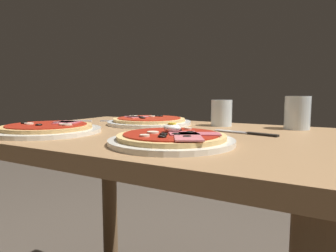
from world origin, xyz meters
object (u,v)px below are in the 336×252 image
pizza_across_left (149,121)px  water_glass_near (221,115)px  pizza_across_right (47,129)px  knife (249,133)px  water_glass_far (297,115)px  dining_table (157,178)px  fork (89,121)px  pizza_foreground (172,139)px

pizza_across_left → water_glass_near: 0.27m
pizza_across_right → water_glass_near: size_ratio=3.38×
knife → water_glass_far: bearing=61.2°
dining_table → fork: 0.45m
pizza_foreground → water_glass_near: water_glass_near is taller
water_glass_far → pizza_across_right: bearing=-145.0°
water_glass_near → fork: water_glass_near is taller
pizza_across_right → fork: pizza_across_right is taller
pizza_foreground → knife: bearing=64.4°
dining_table → pizza_across_right: (-0.27, -0.18, 0.16)m
pizza_across_right → dining_table: bearing=33.2°
pizza_across_left → water_glass_far: bearing=12.0°
water_glass_near → knife: bearing=-49.9°
pizza_foreground → fork: pizza_foreground is taller
dining_table → fork: fork is taller
pizza_across_left → pizza_across_right: (-0.14, -0.34, -0.00)m
water_glass_far → dining_table: bearing=-143.7°
knife → water_glass_near: bearing=130.1°
water_glass_far → pizza_across_left: bearing=-168.0°
pizza_across_right → knife: 0.59m
pizza_foreground → water_glass_far: bearing=63.0°
fork → knife: size_ratio=0.75×
water_glass_near → fork: (-0.53, -0.11, -0.04)m
pizza_foreground → knife: 0.27m
water_glass_near → knife: (0.14, -0.16, -0.04)m
dining_table → fork: (-0.40, 0.13, 0.15)m
dining_table → water_glass_near: bearing=63.2°
pizza_across_left → knife: (0.39, -0.09, -0.01)m
fork → knife: (0.66, -0.06, 0.00)m
knife → dining_table: bearing=-163.7°
pizza_across_left → knife: 0.40m
water_glass_far → knife: size_ratio=0.55×
dining_table → water_glass_far: size_ratio=9.54×
dining_table → knife: bearing=16.3°
pizza_across_right → water_glass_far: water_glass_far is taller
dining_table → pizza_foreground: pizza_foreground is taller
pizza_foreground → knife: size_ratio=1.51×
pizza_across_right → water_glass_far: size_ratio=2.92×
pizza_across_right → water_glass_near: water_glass_near is taller
dining_table → pizza_foreground: size_ratio=3.48×
dining_table → water_glass_near: size_ratio=11.04×
water_glass_near → pizza_across_right: bearing=-133.3°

